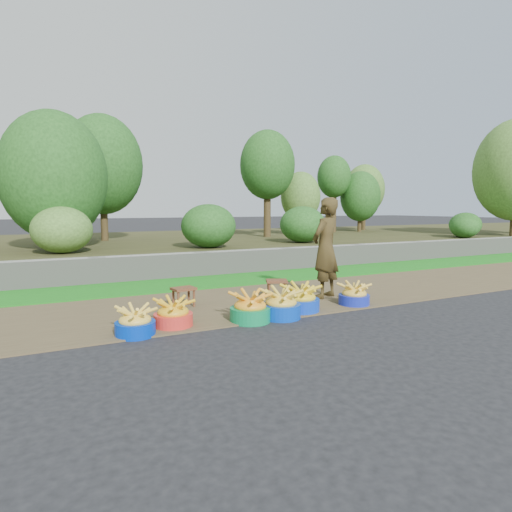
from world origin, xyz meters
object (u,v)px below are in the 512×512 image
basin_c (250,308)px  stool_left (184,291)px  basin_a (135,323)px  basin_d (281,305)px  basin_f (354,295)px  basin_e (301,300)px  stool_right (277,284)px  basin_b (173,314)px  vendor_woman (325,248)px

basin_c → stool_left: (-0.57, 1.18, 0.08)m
basin_a → basin_d: size_ratio=0.87×
basin_f → basin_e: bearing=178.7°
stool_right → basin_a: bearing=-157.6°
basin_c → stool_right: basin_c is taller
basin_b → basin_e: (1.92, -0.04, 0.02)m
basin_d → basin_e: (0.44, 0.17, 0.00)m
stool_left → basin_e: bearing=-34.5°
basin_b → stool_left: 1.08m
stool_left → basin_c: bearing=-64.1°
basin_c → stool_left: basin_c is taller
vendor_woman → basin_f: bearing=74.4°
basin_b → stool_left: size_ratio=1.33×
basin_b → basin_f: basin_b is taller
basin_a → vendor_woman: (3.32, 0.74, 0.71)m
stool_left → basin_f: bearing=-22.9°
basin_f → stool_left: 2.68m
stool_right → vendor_woman: bearing=-22.5°
basin_c → vendor_woman: 2.07m
basin_b → vendor_woman: vendor_woman is taller
basin_d → stool_right: basin_d is taller
basin_e → stool_right: size_ratio=1.30×
basin_f → vendor_woman: bearing=99.1°
basin_a → basin_d: bearing=-1.6°
basin_a → basin_c: 1.53m
basin_c → stool_right: (1.03, 1.10, 0.08)m
basin_b → basin_e: basin_e is taller
basin_c → vendor_woman: size_ratio=0.32×
basin_c → basin_d: size_ratio=0.99×
basin_f → stool_left: basin_f is taller
basin_f → vendor_woman: 0.96m
basin_e → basin_c: bearing=-170.1°
basin_c → basin_f: basin_c is taller
stool_right → basin_c: bearing=-133.1°
basin_d → basin_e: size_ratio=1.00×
basin_f → stool_right: basin_f is taller
basin_d → stool_right: size_ratio=1.30×
basin_f → basin_c: bearing=-175.9°
basin_d → basin_f: basin_d is taller
basin_e → stool_right: 0.95m
basin_e → stool_left: 1.80m
vendor_woman → stool_left: bearing=-34.1°
basin_a → stool_left: basin_a is taller
basin_b → basin_c: (1.01, -0.20, 0.02)m
basin_a → stool_left: bearing=49.9°
basin_e → stool_left: (-1.48, 1.02, 0.07)m
basin_c → basin_f: (1.90, 0.14, -0.02)m
basin_c → stool_right: 1.51m
basin_b → basin_c: size_ratio=0.92×
basin_e → vendor_woman: size_ratio=0.33×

